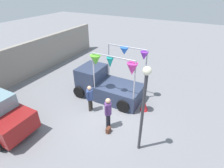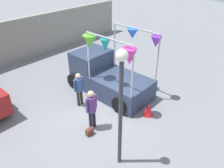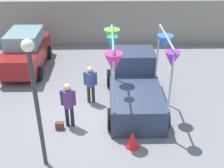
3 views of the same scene
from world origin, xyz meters
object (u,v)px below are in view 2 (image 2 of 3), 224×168
handbag (90,132)px  vendor_truck (106,74)px  street_lamp (121,97)px  folded_kite_bundle_crimson (148,109)px  person_customer (92,106)px  person_vendor (79,87)px

handbag → vendor_truck: bearing=32.7°
vendor_truck → street_lamp: 4.77m
folded_kite_bundle_crimson → handbag: bearing=158.6°
vendor_truck → folded_kite_bundle_crimson: bearing=-95.5°
person_customer → folded_kite_bundle_crimson: person_customer is taller
person_customer → person_vendor: (0.68, 1.52, -0.08)m
person_vendor → handbag: size_ratio=5.67×
person_customer → handbag: person_customer is taller
person_customer → folded_kite_bundle_crimson: bearing=-28.8°
vendor_truck → folded_kite_bundle_crimson: size_ratio=6.95×
folded_kite_bundle_crimson → person_vendor: bearing=118.0°
person_customer → vendor_truck: bearing=33.1°
street_lamp → folded_kite_bundle_crimson: (2.65, 0.67, -2.27)m
person_vendor → street_lamp: street_lamp is taller
person_customer → person_vendor: 1.67m
street_lamp → handbag: bearing=83.4°
person_customer → handbag: 0.98m
handbag → folded_kite_bundle_crimson: 2.65m
person_vendor → handbag: (-1.03, -1.72, -0.81)m
person_customer → folded_kite_bundle_crimson: size_ratio=2.84×
person_vendor → handbag: person_vendor is taller
vendor_truck → handbag: bearing=-147.3°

